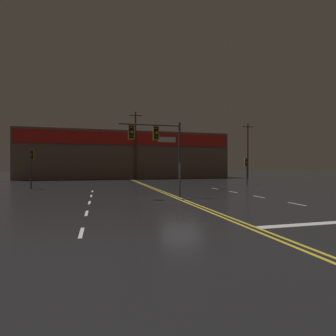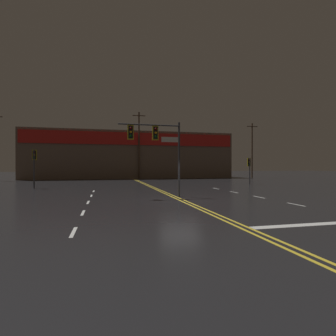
{
  "view_description": "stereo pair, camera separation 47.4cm",
  "coord_description": "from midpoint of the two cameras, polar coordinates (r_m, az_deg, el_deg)",
  "views": [
    {
      "loc": [
        -5.1,
        -15.94,
        2.1
      ],
      "look_at": [
        0.0,
        3.39,
        2.0
      ],
      "focal_mm": 28.0,
      "sensor_mm": 36.0,
      "label": 1
    },
    {
      "loc": [
        -4.64,
        -16.06,
        2.1
      ],
      "look_at": [
        0.0,
        3.39,
        2.0
      ],
      "focal_mm": 28.0,
      "sensor_mm": 36.0,
      "label": 2
    }
  ],
  "objects": [
    {
      "name": "ground_plane",
      "position": [
        16.85,
        2.15,
        -6.87
      ],
      "size": [
        200.0,
        200.0,
        0.0
      ],
      "primitive_type": "plane",
      "color": "black"
    },
    {
      "name": "road_markings",
      "position": [
        15.67,
        8.22,
        -7.41
      ],
      "size": [
        16.77,
        60.0,
        0.01
      ],
      "color": "gold",
      "rests_on": "ground"
    },
    {
      "name": "traffic_signal_median",
      "position": [
        18.03,
        -3.59,
        6.21
      ],
      "size": [
        4.29,
        0.36,
        5.21
      ],
      "color": "#38383D",
      "rests_on": "ground"
    },
    {
      "name": "traffic_signal_corner_northeast",
      "position": [
        32.37,
        16.32,
        0.62
      ],
      "size": [
        0.42,
        0.36,
        3.13
      ],
      "color": "#38383D",
      "rests_on": "ground"
    },
    {
      "name": "traffic_signal_corner_northwest",
      "position": [
        28.39,
        -28.03,
        1.56
      ],
      "size": [
        0.42,
        0.36,
        3.74
      ],
      "color": "#38383D",
      "rests_on": "ground"
    },
    {
      "name": "building_backdrop",
      "position": [
        49.72,
        -9.15,
        2.65
      ],
      "size": [
        36.25,
        10.23,
        8.28
      ],
      "color": "brown",
      "rests_on": "ground"
    },
    {
      "name": "utility_pole_row",
      "position": [
        44.62,
        -7.52,
        4.68
      ],
      "size": [
        45.23,
        0.26,
        11.33
      ],
      "color": "#4C3828",
      "rests_on": "ground"
    }
  ]
}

